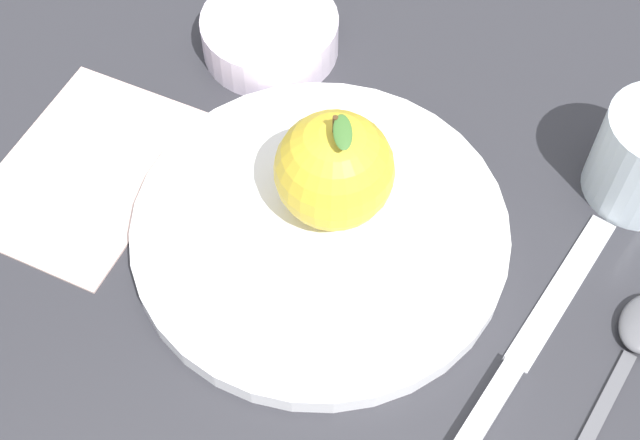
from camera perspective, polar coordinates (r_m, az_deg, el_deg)
ground_plane at (r=0.61m, az=1.29°, el=-2.25°), size 2.40×2.40×0.00m
dinner_plate at (r=0.61m, az=0.00°, el=-0.57°), size 0.27×0.27×0.02m
apple at (r=0.58m, az=0.95°, el=3.29°), size 0.08×0.08×0.10m
side_bowl at (r=0.72m, az=-3.32°, el=12.31°), size 0.11×0.11×0.03m
knife at (r=0.58m, az=13.17°, el=-8.52°), size 0.12×0.20×0.01m
spoon at (r=0.60m, az=20.03°, el=-7.75°), size 0.10×0.16×0.01m
linen_napkin at (r=0.67m, az=-15.09°, el=3.24°), size 0.21×0.21×0.00m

